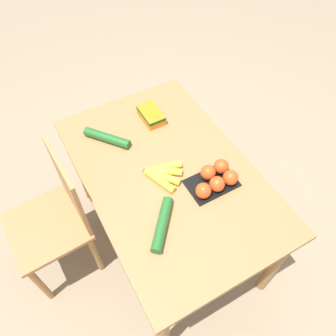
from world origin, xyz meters
name	(u,v)px	position (x,y,z in m)	size (l,w,h in m)	color
ground_plane	(168,236)	(0.00, 0.00, 0.00)	(12.00, 12.00, 0.00)	gray
dining_table	(168,184)	(0.00, 0.00, 0.64)	(1.27, 0.81, 0.75)	#9E7044
chair	(56,218)	(0.19, 0.60, 0.49)	(0.44, 0.42, 0.92)	#A87547
banana_bunch	(162,174)	(-0.01, 0.04, 0.77)	(0.20, 0.20, 0.04)	brown
tomato_pack	(215,179)	(-0.18, -0.17, 0.79)	(0.17, 0.24, 0.09)	black
carrot_bag	(151,115)	(0.38, -0.10, 0.78)	(0.17, 0.11, 0.06)	orange
cucumber_near	(162,224)	(-0.26, 0.17, 0.77)	(0.24, 0.21, 0.05)	#236028
cucumber_far	(107,138)	(0.35, 0.19, 0.77)	(0.24, 0.21, 0.05)	#236028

